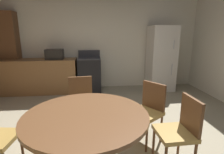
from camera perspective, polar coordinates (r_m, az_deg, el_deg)
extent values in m
plane|color=gray|center=(2.65, 0.09, -22.01)|extent=(14.00, 14.00, 0.00)
cube|color=silver|center=(5.15, -3.61, 11.60)|extent=(5.83, 0.12, 2.70)
cube|color=olive|center=(5.07, -22.25, 0.27)|extent=(1.92, 0.60, 0.90)
cube|color=brown|center=(5.40, -29.95, 6.70)|extent=(0.44, 0.36, 2.10)
cube|color=black|center=(4.87, -7.27, 0.68)|extent=(0.60, 0.60, 0.90)
cube|color=#38383D|center=(4.79, -7.43, 6.05)|extent=(0.60, 0.60, 0.02)
cube|color=#38383D|center=(5.05, -7.41, 7.60)|extent=(0.60, 0.04, 0.18)
cube|color=silver|center=(5.10, 15.58, 5.79)|extent=(0.68, 0.66, 1.76)
cylinder|color=#B2B2B7|center=(4.82, 19.40, 9.86)|extent=(0.02, 0.02, 0.22)
cylinder|color=#B2B2B7|center=(4.90, 18.79, 2.28)|extent=(0.02, 0.02, 0.30)
cube|color=black|center=(4.87, -18.09, 7.04)|extent=(0.44, 0.32, 0.26)
cylinder|color=brown|center=(2.06, -7.94, -21.74)|extent=(0.14, 0.14, 0.72)
cylinder|color=brown|center=(1.87, -8.34, -12.22)|extent=(1.28, 1.28, 0.04)
cylinder|color=brown|center=(2.51, 11.17, -18.66)|extent=(0.03, 0.03, 0.43)
cylinder|color=brown|center=(2.70, 5.21, -15.98)|extent=(0.03, 0.03, 0.43)
cylinder|color=brown|center=(2.76, 15.64, -15.78)|extent=(0.03, 0.03, 0.43)
cylinder|color=brown|center=(2.93, 9.92, -13.60)|extent=(0.03, 0.03, 0.43)
cube|color=#A37F3D|center=(2.61, 10.72, -11.46)|extent=(0.56, 0.56, 0.05)
cube|color=brown|center=(2.67, 13.32, -6.16)|extent=(0.25, 0.33, 0.42)
cylinder|color=brown|center=(2.85, -5.86, -14.29)|extent=(0.03, 0.03, 0.43)
cylinder|color=brown|center=(2.83, -12.93, -14.74)|extent=(0.03, 0.03, 0.43)
cylinder|color=brown|center=(3.15, -6.65, -11.41)|extent=(0.03, 0.03, 0.43)
cylinder|color=brown|center=(3.14, -12.96, -11.79)|extent=(0.03, 0.03, 0.43)
cube|color=#A37F3D|center=(2.89, -9.79, -8.84)|extent=(0.44, 0.44, 0.05)
cube|color=brown|center=(2.99, -10.16, -3.80)|extent=(0.38, 0.08, 0.42)
cylinder|color=brown|center=(2.42, 13.30, -20.22)|extent=(0.03, 0.03, 0.43)
cylinder|color=brown|center=(2.55, 20.84, -18.85)|extent=(0.03, 0.03, 0.43)
cube|color=#A37F3D|center=(2.23, 19.55, -16.75)|extent=(0.41, 0.41, 0.05)
cube|color=brown|center=(2.22, 24.20, -11.23)|extent=(0.05, 0.38, 0.42)
cylinder|color=brown|center=(2.53, -27.05, -19.89)|extent=(0.03, 0.03, 0.43)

